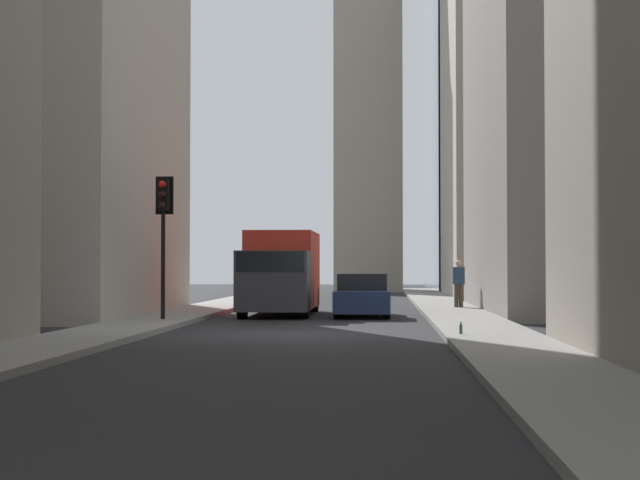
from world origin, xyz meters
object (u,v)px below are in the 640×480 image
delivery_truck (281,272)px  discarded_bottle (461,329)px  sedan_navy (363,297)px  traffic_light_midblock (163,214)px  pedestrian (459,281)px

delivery_truck → discarded_bottle: 12.29m
delivery_truck → sedan_navy: size_ratio=1.50×
delivery_truck → discarded_bottle: bearing=-154.9°
delivery_truck → traffic_light_midblock: size_ratio=1.57×
pedestrian → discarded_bottle: 14.76m
traffic_light_midblock → pedestrian: size_ratio=2.35×
traffic_light_midblock → delivery_truck: bearing=-28.1°
pedestrian → traffic_light_midblock: bearing=134.4°
traffic_light_midblock → discarded_bottle: (-5.74, -8.03, -2.91)m
sedan_navy → traffic_light_midblock: (-4.37, 5.65, 2.50)m
discarded_bottle → delivery_truck: bearing=25.1°
sedan_navy → pedestrian: (4.58, -3.48, 0.43)m
sedan_navy → discarded_bottle: (-10.12, -2.38, -0.42)m
traffic_light_midblock → discarded_bottle: size_ratio=15.23×
discarded_bottle → pedestrian: bearing=-4.3°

